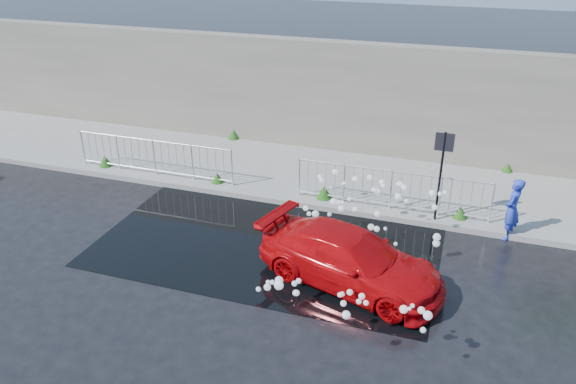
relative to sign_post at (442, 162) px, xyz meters
name	(u,v)px	position (x,y,z in m)	size (l,w,h in m)	color
ground	(235,259)	(-4.20, -3.10, -1.72)	(90.00, 90.00, 0.00)	black
pavement	(300,172)	(-4.20, 1.90, -1.65)	(30.00, 4.00, 0.15)	gray
curb	(278,200)	(-4.20, -0.10, -1.64)	(30.00, 0.25, 0.16)	gray
retaining_wall	(320,95)	(-4.20, 4.10, 0.18)	(30.00, 0.60, 3.50)	#615E52
puddle	(270,241)	(-3.70, -2.10, -1.72)	(8.00, 5.00, 0.01)	black
sign_post	(442,162)	(0.00, 0.00, 0.00)	(0.45, 0.06, 2.50)	black
railing_left	(154,156)	(-8.20, 0.25, -0.99)	(5.05, 0.05, 1.10)	silver
railing_right	(391,188)	(-1.20, 0.25, -0.99)	(5.05, 0.05, 1.10)	silver
weeds	(284,171)	(-4.50, 1.35, -1.41)	(12.17, 3.93, 0.36)	#134211
water_spray	(361,228)	(-1.49, -2.10, -0.96)	(3.42, 5.93, 1.00)	white
red_car	(351,259)	(-1.49, -3.18, -1.13)	(1.65, 4.07, 1.18)	#BA070B
person	(512,209)	(1.76, -0.10, -0.94)	(0.57, 0.38, 1.57)	#263AC1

